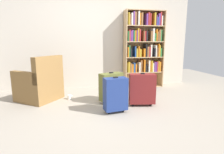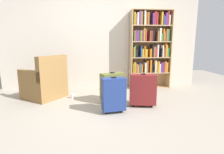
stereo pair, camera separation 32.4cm
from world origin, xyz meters
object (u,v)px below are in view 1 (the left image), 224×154
bookshelf (144,46)px  suitcase_dark_red (142,89)px  suitcase_olive (111,87)px  mug (70,97)px  armchair (40,85)px  suitcase_navy_blue (115,94)px

bookshelf → suitcase_dark_red: size_ratio=3.15×
suitcase_dark_red → bookshelf: bearing=68.4°
bookshelf → suitcase_olive: bookshelf is taller
mug → suitcase_olive: 0.92m
mug → suitcase_dark_red: suitcase_dark_red is taller
armchair → suitcase_navy_blue: bearing=-36.3°
bookshelf → suitcase_dark_red: bearing=-111.6°
suitcase_navy_blue → mug: bearing=130.8°
mug → suitcase_navy_blue: bearing=-49.2°
suitcase_olive → suitcase_dark_red: bearing=-29.8°
mug → suitcase_olive: (0.80, -0.36, 0.27)m
bookshelf → armchair: bookshelf is taller
suitcase_olive → suitcase_navy_blue: suitcase_navy_blue is taller
armchair → suitcase_navy_blue: armchair is taller
armchair → suitcase_olive: bearing=-18.2°
suitcase_olive → suitcase_navy_blue: (-0.04, -0.53, 0.01)m
mug → bookshelf: bearing=21.8°
suitcase_olive → suitcase_navy_blue: 0.53m
mug → suitcase_dark_red: 1.50m
armchair → mug: size_ratio=8.17×
suitcase_navy_blue → suitcase_dark_red: bearing=22.7°
armchair → mug: (0.57, -0.09, -0.27)m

